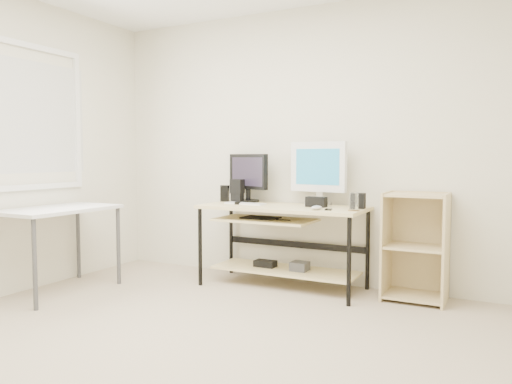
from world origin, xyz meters
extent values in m
cube|color=#B7A68C|center=(0.00, 0.00, -0.01)|extent=(4.00, 4.00, 0.01)
cube|color=silver|center=(0.00, 2.00, 1.30)|extent=(4.00, 0.01, 2.60)
cube|color=white|center=(-1.98, 0.60, 1.55)|extent=(0.01, 1.00, 1.20)
cube|color=beige|center=(0.00, 1.66, 0.73)|extent=(1.50, 0.65, 0.03)
cube|color=beige|center=(-0.15, 1.60, 0.62)|extent=(0.90, 0.49, 0.02)
cube|color=beige|center=(0.00, 1.71, 0.15)|extent=(1.35, 0.46, 0.02)
cube|color=black|center=(-0.20, 1.60, 0.64)|extent=(0.33, 0.22, 0.01)
cylinder|color=black|center=(0.05, 1.55, 0.64)|extent=(0.14, 0.01, 0.01)
cube|color=#404042|center=(0.15, 1.71, 0.20)|extent=(0.15, 0.15, 0.08)
cube|color=black|center=(-0.20, 1.71, 0.19)|extent=(0.20, 0.12, 0.06)
cylinder|color=black|center=(-0.71, 1.37, 0.36)|extent=(0.04, 0.04, 0.72)
cylinder|color=black|center=(-0.71, 1.94, 0.36)|extent=(0.04, 0.04, 0.72)
cylinder|color=black|center=(0.71, 1.37, 0.36)|extent=(0.04, 0.04, 0.72)
cylinder|color=black|center=(0.71, 1.94, 0.36)|extent=(0.04, 0.04, 0.72)
cube|color=white|center=(-1.68, 0.60, 0.73)|extent=(0.60, 1.00, 0.03)
cylinder|color=#404042|center=(-1.94, 1.06, 0.36)|extent=(0.04, 0.04, 0.72)
cylinder|color=#404042|center=(-1.42, 0.14, 0.36)|extent=(0.04, 0.04, 0.72)
cylinder|color=#404042|center=(-1.42, 1.06, 0.36)|extent=(0.04, 0.04, 0.72)
cube|color=#D6BF85|center=(0.91, 1.78, 0.45)|extent=(0.02, 0.40, 0.90)
cube|color=#D6BF85|center=(1.39, 1.78, 0.45)|extent=(0.02, 0.40, 0.90)
cube|color=#D6BF85|center=(1.15, 1.97, 0.45)|extent=(0.50, 0.02, 0.90)
cube|color=#D6BF85|center=(1.15, 1.78, 0.04)|extent=(0.46, 0.38, 0.02)
cube|color=#D6BF85|center=(1.15, 1.78, 0.45)|extent=(0.46, 0.38, 0.02)
cube|color=#D6BF85|center=(1.15, 1.78, 0.88)|extent=(0.46, 0.38, 0.02)
cylinder|color=black|center=(-0.47, 1.87, 0.76)|extent=(0.21, 0.21, 0.02)
cylinder|color=black|center=(-0.47, 1.87, 0.83)|extent=(0.05, 0.05, 0.11)
cube|color=black|center=(-0.47, 1.87, 1.05)|extent=(0.50, 0.24, 0.34)
cube|color=black|center=(-0.47, 1.84, 1.05)|extent=(0.41, 0.16, 0.27)
cube|color=silver|center=(0.26, 1.86, 0.76)|extent=(0.20, 0.17, 0.02)
cylinder|color=silver|center=(0.26, 1.86, 0.82)|extent=(0.05, 0.05, 0.11)
cube|color=white|center=(0.26, 1.86, 1.10)|extent=(0.55, 0.11, 0.46)
cube|color=teal|center=(0.26, 1.83, 1.10)|extent=(0.46, 0.06, 0.37)
cube|color=white|center=(-0.37, 1.63, 0.76)|extent=(0.41, 0.15, 0.01)
ellipsoid|color=#BBBBC1|center=(0.40, 1.46, 0.77)|extent=(0.11, 0.13, 0.04)
cube|color=black|center=(0.31, 1.70, 0.80)|extent=(0.18, 0.09, 0.09)
cube|color=black|center=(-0.54, 1.77, 0.79)|extent=(0.11, 0.11, 0.09)
cube|color=black|center=(-0.54, 1.77, 0.91)|extent=(0.12, 0.12, 0.13)
cube|color=black|center=(0.67, 1.75, 0.82)|extent=(0.12, 0.12, 0.13)
cube|color=black|center=(-0.70, 1.80, 0.83)|extent=(0.09, 0.07, 0.16)
cylinder|color=black|center=(-0.43, 1.59, 0.76)|extent=(0.06, 0.06, 0.02)
cube|color=black|center=(0.49, 1.51, 0.75)|extent=(0.07, 0.11, 0.01)
cylinder|color=#A07948|center=(0.69, 1.54, 0.75)|extent=(0.10, 0.10, 0.01)
cylinder|color=white|center=(0.69, 1.54, 0.83)|extent=(0.08, 0.08, 0.15)
camera|label=1|loc=(1.86, -2.45, 1.19)|focal=35.00mm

